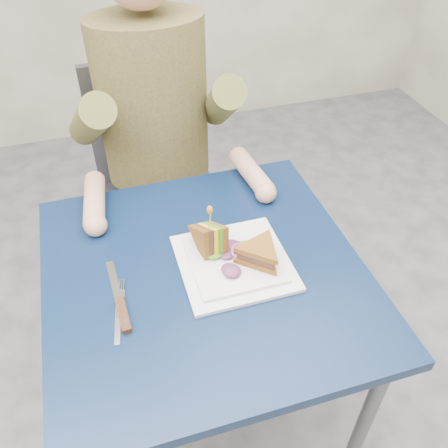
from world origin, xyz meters
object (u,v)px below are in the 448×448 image
object	(u,v)px
sandwich_flat	(260,253)
knife	(121,308)
sandwich_upright	(211,239)
chair	(157,173)
plate	(234,262)
table	(205,291)
fork	(119,312)
diner	(152,92)

from	to	relation	value
sandwich_flat	knife	size ratio (longest dim) A/B	0.80
sandwich_flat	sandwich_upright	size ratio (longest dim) A/B	1.33
chair	knife	world-z (taller)	chair
chair	plate	xyz separation A→B (m)	(0.07, -0.70, 0.20)
table	chair	world-z (taller)	chair
chair	fork	distance (m)	0.82
knife	plate	bearing A→B (deg)	11.88
table	fork	size ratio (longest dim) A/B	4.20
table	sandwich_flat	size ratio (longest dim) A/B	4.25
chair	plate	size ratio (longest dim) A/B	3.58
chair	fork	xyz separation A→B (m)	(-0.21, -0.76, 0.19)
diner	fork	xyz separation A→B (m)	(-0.21, -0.65, -0.18)
table	plate	size ratio (longest dim) A/B	2.88
chair	fork	world-z (taller)	chair
plate	fork	size ratio (longest dim) A/B	1.45
table	knife	distance (m)	0.23
chair	sandwich_upright	world-z (taller)	chair
table	plate	world-z (taller)	plate
sandwich_flat	knife	world-z (taller)	sandwich_flat
sandwich_upright	fork	world-z (taller)	sandwich_upright
fork	diner	bearing A→B (deg)	71.90
plate	chair	bearing A→B (deg)	95.94
sandwich_flat	plate	bearing A→B (deg)	155.56
chair	table	bearing A→B (deg)	-90.00
chair	sandwich_flat	world-z (taller)	chair
table	diner	world-z (taller)	diner
table	chair	bearing A→B (deg)	90.00
diner	sandwich_flat	bearing A→B (deg)	-78.19
chair	diner	distance (m)	0.39
diner	sandwich_upright	distance (m)	0.56
diner	knife	distance (m)	0.70
plate	knife	xyz separation A→B (m)	(-0.28, -0.06, -0.00)
diner	fork	distance (m)	0.71
fork	knife	bearing A→B (deg)	43.01
sandwich_flat	fork	world-z (taller)	sandwich_flat
diner	sandwich_flat	world-z (taller)	diner
chair	diner	size ratio (longest dim) A/B	1.25
plate	fork	distance (m)	0.29
table	knife	world-z (taller)	knife
chair	sandwich_upright	size ratio (longest dim) A/B	7.00
plate	knife	size ratio (longest dim) A/B	1.17
table	diner	size ratio (longest dim) A/B	1.01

